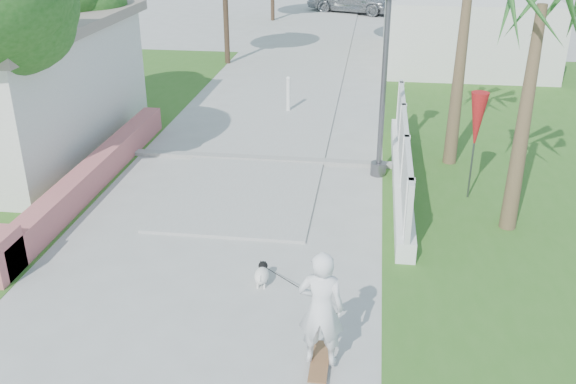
% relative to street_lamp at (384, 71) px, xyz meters
% --- Properties ---
extents(ground, '(90.00, 90.00, 0.00)m').
position_rel_street_lamp_xyz_m(ground, '(-2.90, -5.50, -2.43)').
color(ground, '#B7B7B2').
rests_on(ground, ground).
extents(path_strip, '(3.20, 36.00, 0.06)m').
position_rel_street_lamp_xyz_m(path_strip, '(-2.90, 14.50, -2.40)').
color(path_strip, '#B7B7B2').
rests_on(path_strip, ground).
extents(curb, '(6.50, 0.25, 0.10)m').
position_rel_street_lamp_xyz_m(curb, '(-2.90, 0.50, -2.38)').
color(curb, '#999993').
rests_on(curb, ground).
extents(grass_left, '(8.00, 20.00, 0.01)m').
position_rel_street_lamp_xyz_m(grass_left, '(-9.90, 2.50, -2.42)').
color(grass_left, '#366A21').
rests_on(grass_left, ground).
extents(grass_right, '(8.00, 20.00, 0.01)m').
position_rel_street_lamp_xyz_m(grass_right, '(4.10, 2.50, -2.42)').
color(grass_right, '#366A21').
rests_on(grass_right, ground).
extents(pink_wall, '(0.45, 8.20, 0.80)m').
position_rel_street_lamp_xyz_m(pink_wall, '(-6.20, -1.95, -2.11)').
color(pink_wall, '#C16663').
rests_on(pink_wall, ground).
extents(lattice_fence, '(0.35, 7.00, 1.50)m').
position_rel_street_lamp_xyz_m(lattice_fence, '(0.50, -0.50, -1.88)').
color(lattice_fence, white).
rests_on(lattice_fence, ground).
extents(building_right, '(6.00, 8.00, 2.60)m').
position_rel_street_lamp_xyz_m(building_right, '(3.10, 12.50, -1.13)').
color(building_right, silver).
rests_on(building_right, ground).
extents(street_lamp, '(0.44, 0.44, 4.44)m').
position_rel_street_lamp_xyz_m(street_lamp, '(0.00, 0.00, 0.00)').
color(street_lamp, '#59595E').
rests_on(street_lamp, ground).
extents(bollard, '(0.14, 0.14, 1.09)m').
position_rel_street_lamp_xyz_m(bollard, '(-2.70, 4.50, -1.84)').
color(bollard, white).
rests_on(bollard, ground).
extents(patio_umbrella, '(0.36, 0.36, 2.30)m').
position_rel_street_lamp_xyz_m(patio_umbrella, '(1.90, -1.00, -0.74)').
color(patio_umbrella, '#59595E').
rests_on(patio_umbrella, ground).
extents(palm_near, '(1.80, 1.80, 4.70)m').
position_rel_street_lamp_xyz_m(palm_near, '(2.50, -2.30, 1.53)').
color(palm_near, brown).
rests_on(palm_near, ground).
extents(skateboarder, '(1.44, 2.51, 1.78)m').
position_rel_street_lamp_xyz_m(skateboarder, '(-1.28, -6.01, -1.67)').
color(skateboarder, brown).
rests_on(skateboarder, ground).
extents(dog, '(0.25, 0.53, 0.36)m').
position_rel_street_lamp_xyz_m(dog, '(-1.86, -4.94, -2.23)').
color(dog, white).
rests_on(dog, ground).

